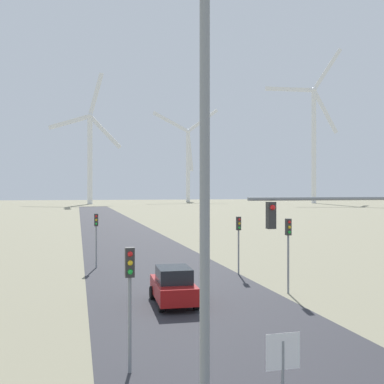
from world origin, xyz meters
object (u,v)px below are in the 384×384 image
object	(u,v)px
stop_sign_near	(283,366)
traffic_light_post_near_right	(288,239)
traffic_light_post_near_left	(130,281)
wind_turbine_right	(188,156)
traffic_light_post_mid_left	(96,228)
traffic_light_mast_overhead	(340,234)
streetlamp	(205,166)
wind_turbine_center	(90,148)
wind_turbine_far_right	(314,134)
traffic_light_post_mid_right	(239,232)
car_approaching	(173,286)

from	to	relation	value
stop_sign_near	traffic_light_post_near_right	bearing A→B (deg)	63.08
traffic_light_post_near_left	wind_turbine_right	size ratio (longest dim) A/B	0.07
traffic_light_post_mid_left	traffic_light_mast_overhead	bearing A→B (deg)	-68.44
streetlamp	wind_turbine_center	world-z (taller)	wind_turbine_center
wind_turbine_right	wind_turbine_far_right	distance (m)	70.12
wind_turbine_far_right	stop_sign_near	bearing A→B (deg)	-119.70
traffic_light_post_near_left	traffic_light_post_mid_right	xyz separation A→B (m)	(8.82, 14.40, 0.02)
traffic_light_post_near_right	traffic_light_post_mid_right	size ratio (longest dim) A/B	1.05
traffic_light_post_near_left	wind_turbine_far_right	size ratio (longest dim) A/B	0.05
stop_sign_near	wind_turbine_center	world-z (taller)	wind_turbine_center
traffic_light_post_mid_left	car_approaching	bearing A→B (deg)	-74.44
traffic_light_post_mid_right	traffic_light_post_near_right	bearing A→B (deg)	-83.64
stop_sign_near	wind_turbine_center	xyz separation A→B (m)	(0.85, 191.86, 22.68)
traffic_light_post_near_right	traffic_light_post_mid_left	distance (m)	14.59
stop_sign_near	traffic_light_mast_overhead	size ratio (longest dim) A/B	0.44
streetlamp	wind_turbine_right	distance (m)	240.03
stop_sign_near	traffic_light_post_near_left	xyz separation A→B (m)	(-2.81, 4.65, 1.11)
streetlamp	wind_turbine_far_right	distance (m)	212.63
traffic_light_mast_overhead	stop_sign_near	bearing A→B (deg)	-133.02
traffic_light_mast_overhead	wind_turbine_center	size ratio (longest dim) A/B	0.10
car_approaching	streetlamp	bearing A→B (deg)	-99.70
wind_turbine_center	wind_turbine_right	world-z (taller)	wind_turbine_center
traffic_light_post_near_right	wind_turbine_far_right	world-z (taller)	wind_turbine_far_right
traffic_light_post_near_right	traffic_light_post_mid_right	world-z (taller)	traffic_light_post_near_right
traffic_light_post_mid_left	traffic_light_mast_overhead	world-z (taller)	traffic_light_mast_overhead
traffic_light_post_mid_left	wind_turbine_center	size ratio (longest dim) A/B	0.07
traffic_light_post_mid_right	wind_turbine_far_right	bearing A→B (deg)	59.02
wind_turbine_center	wind_turbine_right	bearing A→B (deg)	36.03
streetlamp	traffic_light_post_mid_right	xyz separation A→B (m)	(8.21, 20.55, -3.14)
stop_sign_near	traffic_light_post_mid_left	size ratio (longest dim) A/B	0.62
streetlamp	traffic_light_post_mid_right	distance (m)	22.35
wind_turbine_right	wind_turbine_far_right	bearing A→B (deg)	-45.63
traffic_light_post_near_left	traffic_light_post_near_right	xyz separation A→B (m)	(9.48, 8.48, 0.17)
streetlamp	traffic_light_post_near_right	size ratio (longest dim) A/B	2.31
traffic_light_post_near_left	wind_turbine_center	xyz separation A→B (m)	(3.66, 187.20, 21.58)
traffic_light_post_near_right	traffic_light_post_mid_left	size ratio (longest dim) A/B	1.03
car_approaching	wind_turbine_far_right	world-z (taller)	wind_turbine_far_right
car_approaching	wind_turbine_right	xyz separation A→B (m)	(54.43, 218.53, 23.97)
traffic_light_post_near_right	traffic_light_post_mid_right	bearing A→B (deg)	96.36
traffic_light_post_mid_left	streetlamp	bearing A→B (deg)	-88.09
stop_sign_near	traffic_light_mast_overhead	bearing A→B (deg)	46.98
traffic_light_post_near_left	stop_sign_near	bearing A→B (deg)	-58.89
car_approaching	traffic_light_post_mid_left	bearing A→B (deg)	105.56
stop_sign_near	traffic_light_mast_overhead	xyz separation A→B (m)	(4.52, 4.85, 2.34)
car_approaching	wind_turbine_center	distance (m)	180.97
stop_sign_near	wind_turbine_far_right	xyz separation A→B (m)	(103.34, 181.14, 31.05)
stop_sign_near	car_approaching	world-z (taller)	stop_sign_near
traffic_light_mast_overhead	car_approaching	size ratio (longest dim) A/B	1.32
traffic_light_post_near_right	car_approaching	bearing A→B (deg)	-173.69
traffic_light_post_near_left	traffic_light_post_near_right	size ratio (longest dim) A/B	0.94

